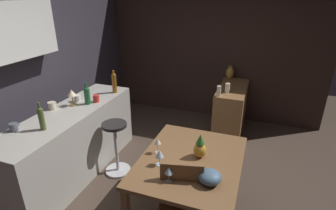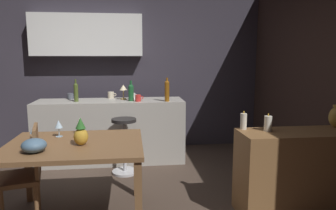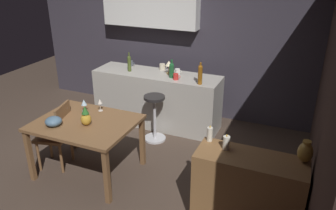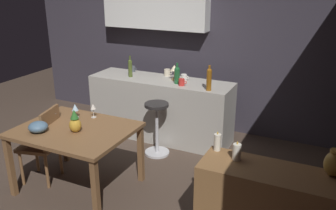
% 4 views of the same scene
% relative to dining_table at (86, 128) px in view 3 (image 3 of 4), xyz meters
% --- Properties ---
extents(ground_plane, '(9.00, 9.00, 0.00)m').
position_rel_dining_table_xyz_m(ground_plane, '(0.16, 0.26, -0.66)').
color(ground_plane, '#47382D').
extents(wall_kitchen_back, '(5.20, 0.33, 2.60)m').
position_rel_dining_table_xyz_m(wall_kitchen_back, '(0.10, 2.33, 0.76)').
color(wall_kitchen_back, '#38333D').
rests_on(wall_kitchen_back, ground_plane).
extents(wall_side_right, '(0.10, 4.40, 2.60)m').
position_rel_dining_table_xyz_m(wall_side_right, '(2.71, 0.56, 0.64)').
color(wall_side_right, '#33231E').
rests_on(wall_side_right, ground_plane).
extents(dining_table, '(1.23, 0.97, 0.74)m').
position_rel_dining_table_xyz_m(dining_table, '(0.00, 0.00, 0.00)').
color(dining_table, brown).
rests_on(dining_table, ground_plane).
extents(kitchen_counter, '(2.10, 0.60, 0.90)m').
position_rel_dining_table_xyz_m(kitchen_counter, '(0.22, 1.64, -0.21)').
color(kitchen_counter, '#B2ADA3').
rests_on(kitchen_counter, ground_plane).
extents(sideboard_cabinet, '(1.10, 0.44, 0.82)m').
position_rel_dining_table_xyz_m(sideboard_cabinet, '(2.09, -0.14, -0.25)').
color(sideboard_cabinet, olive).
rests_on(sideboard_cabinet, ground_plane).
extents(chair_near_window, '(0.48, 0.48, 0.91)m').
position_rel_dining_table_xyz_m(chair_near_window, '(-0.45, -0.03, -0.16)').
color(chair_near_window, brown).
rests_on(chair_near_window, ground_plane).
extents(bar_stool, '(0.34, 0.34, 0.73)m').
position_rel_dining_table_xyz_m(bar_stool, '(0.42, 1.12, -0.27)').
color(bar_stool, '#262323').
rests_on(bar_stool, ground_plane).
extents(wine_glass_left, '(0.07, 0.07, 0.17)m').
position_rel_dining_table_xyz_m(wine_glass_left, '(-0.01, 0.35, 0.21)').
color(wine_glass_left, silver).
rests_on(wine_glass_left, dining_table).
extents(wine_glass_right, '(0.07, 0.07, 0.14)m').
position_rel_dining_table_xyz_m(wine_glass_right, '(-0.38, 0.10, 0.19)').
color(wine_glass_right, silver).
rests_on(wine_glass_right, dining_table).
extents(wine_glass_center, '(0.08, 0.08, 0.17)m').
position_rel_dining_table_xyz_m(wine_glass_center, '(-0.19, 0.25, 0.21)').
color(wine_glass_center, silver).
rests_on(wine_glass_center, dining_table).
extents(pineapple_centerpiece, '(0.13, 0.13, 0.25)m').
position_rel_dining_table_xyz_m(pineapple_centerpiece, '(0.07, -0.07, 0.19)').
color(pineapple_centerpiece, gold).
rests_on(pineapple_centerpiece, dining_table).
extents(fruit_bowl, '(0.20, 0.20, 0.12)m').
position_rel_dining_table_xyz_m(fruit_bowl, '(-0.28, -0.24, 0.14)').
color(fruit_bowl, slate).
rests_on(fruit_bowl, dining_table).
extents(wine_bottle_amber, '(0.07, 0.07, 0.33)m').
position_rel_dining_table_xyz_m(wine_bottle_amber, '(1.02, 1.44, 0.41)').
color(wine_bottle_amber, '#8C5114').
rests_on(wine_bottle_amber, kitchen_counter).
extents(wine_bottle_green, '(0.08, 0.08, 0.29)m').
position_rel_dining_table_xyz_m(wine_bottle_green, '(0.52, 1.55, 0.38)').
color(wine_bottle_green, '#1E592D').
rests_on(wine_bottle_green, kitchen_counter).
extents(wine_bottle_olive, '(0.06, 0.06, 0.31)m').
position_rel_dining_table_xyz_m(wine_bottle_olive, '(-0.24, 1.58, 0.39)').
color(wine_bottle_olive, '#475623').
rests_on(wine_bottle_olive, kitchen_counter).
extents(cup_white, '(0.12, 0.08, 0.09)m').
position_rel_dining_table_xyz_m(cup_white, '(0.55, 1.74, 0.29)').
color(cup_white, white).
rests_on(cup_white, kitchen_counter).
extents(cup_red, '(0.12, 0.08, 0.09)m').
position_rel_dining_table_xyz_m(cup_red, '(0.62, 1.49, 0.29)').
color(cup_red, red).
rests_on(cup_red, kitchen_counter).
extents(cup_cream, '(0.13, 0.09, 0.10)m').
position_rel_dining_table_xyz_m(cup_cream, '(0.22, 1.87, 0.29)').
color(cup_cream, beige).
rests_on(cup_cream, kitchen_counter).
extents(cup_slate, '(0.12, 0.08, 0.09)m').
position_rel_dining_table_xyz_m(cup_slate, '(-0.37, 1.85, 0.29)').
color(cup_slate, '#515660').
rests_on(cup_slate, kitchen_counter).
extents(counter_lamp, '(0.11, 0.11, 0.22)m').
position_rel_dining_table_xyz_m(counter_lamp, '(0.41, 1.70, 0.40)').
color(counter_lamp, '#A58447').
rests_on(counter_lamp, kitchen_counter).
extents(pillar_candle_tall, '(0.07, 0.07, 0.17)m').
position_rel_dining_table_xyz_m(pillar_candle_tall, '(1.81, -0.08, 0.24)').
color(pillar_candle_tall, white).
rests_on(pillar_candle_tall, sideboard_cabinet).
extents(pillar_candle_short, '(0.06, 0.06, 0.18)m').
position_rel_dining_table_xyz_m(pillar_candle_short, '(1.61, 0.02, 0.24)').
color(pillar_candle_short, white).
rests_on(pillar_candle_short, sideboard_cabinet).
extents(vase_brass, '(0.15, 0.15, 0.23)m').
position_rel_dining_table_xyz_m(vase_brass, '(2.56, -0.01, 0.27)').
color(vase_brass, '#B78C38').
rests_on(vase_brass, sideboard_cabinet).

